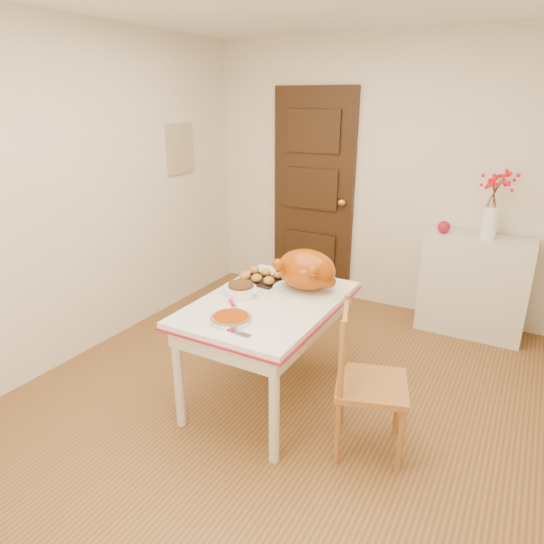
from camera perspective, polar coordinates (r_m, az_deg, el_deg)
The scene contains 18 objects.
floor at distance 3.36m, azimuth 1.12°, elevation -15.54°, with size 3.50×4.00×0.00m, color brown.
wall_back at distance 4.65m, azimuth 13.15°, elevation 10.82°, with size 3.50×0.00×2.50m, color beige.
wall_left at distance 3.94m, azimuth -22.08°, elevation 8.28°, with size 0.00×4.00×2.50m, color beige.
door_back at distance 4.90m, azimuth 4.90°, elevation 9.10°, with size 0.85×0.06×2.06m, color black.
photo_board at distance 4.73m, azimuth -10.84°, elevation 14.18°, with size 0.03×0.35×0.45m, color #BEB787.
sideboard at distance 4.48m, azimuth 22.81°, elevation -1.52°, with size 0.86×0.38×0.86m, color beige.
kitchen_table at distance 3.25m, azimuth -0.44°, elevation -9.28°, with size 0.83×1.21×0.73m, color white, non-canonical shape.
chair_oak at distance 2.83m, azimuth 11.78°, elevation -12.65°, with size 0.39×0.39×0.89m, color #A35E2D, non-canonical shape.
berry_vase at distance 4.29m, azimuth 24.69°, elevation 7.19°, with size 0.29×0.29×0.55m, color white, non-canonical shape.
apple at distance 4.37m, azimuth 19.73°, elevation 5.05°, with size 0.11×0.11×0.11m, color maroon.
turkey_platter at distance 3.17m, azimuth 4.08°, elevation 0.00°, with size 0.46×0.37×0.29m, color #A44C05, non-canonical shape.
pumpkin_pie at distance 2.81m, azimuth -4.92°, elevation -5.43°, with size 0.24×0.24×0.05m, color #8E2E01.
stuffing_dish at distance 3.16m, azimuth -3.70°, elevation -1.97°, with size 0.25×0.20×0.10m, color brown, non-canonical shape.
rolls_tray at distance 3.40m, azimuth -1.26°, elevation -0.51°, with size 0.28×0.22×0.07m, color #C67F28, non-canonical shape.
pie_server at distance 2.70m, azimuth -4.50°, elevation -7.04°, with size 0.22×0.06×0.01m, color silver, non-canonical shape.
carving_knife at distance 2.98m, azimuth -4.40°, elevation -4.25°, with size 0.26×0.06×0.01m, color silver, non-canonical shape.
drinking_glass at distance 3.42m, azimuth 4.79°, elevation -0.20°, with size 0.06×0.06×0.10m, color white.
shaker_pair at distance 3.33m, azimuth 6.81°, elevation -1.05°, with size 0.08×0.03×0.08m, color white, non-canonical shape.
Camera 1 is at (1.28, -2.42, 1.96)m, focal length 31.71 mm.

